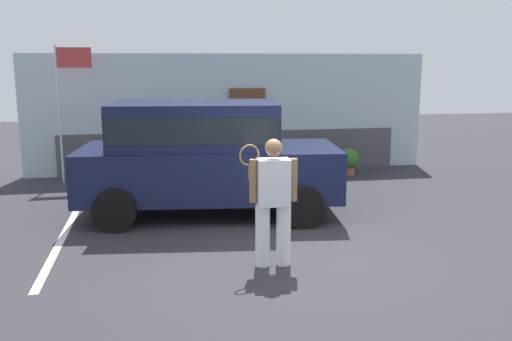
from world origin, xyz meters
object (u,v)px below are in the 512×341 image
(potted_plant_by_porch, at_px, (321,157))
(parked_suv, at_px, (203,153))
(flag_pole, at_px, (66,88))
(potted_plant_secondary, at_px, (348,161))
(tennis_player_man, at_px, (273,200))

(potted_plant_by_porch, bearing_deg, parked_suv, -137.48)
(flag_pole, bearing_deg, potted_plant_secondary, -4.12)
(potted_plant_by_porch, xyz_separation_m, potted_plant_secondary, (0.72, 0.10, -0.12))
(potted_plant_by_porch, height_order, flag_pole, flag_pole)
(parked_suv, distance_m, flag_pole, 4.51)
(tennis_player_man, distance_m, flag_pole, 7.18)
(potted_plant_secondary, relative_size, flag_pole, 0.21)
(tennis_player_man, xyz_separation_m, potted_plant_secondary, (3.10, 5.68, -0.55))
(potted_plant_secondary, bearing_deg, flag_pole, 175.88)
(flag_pole, bearing_deg, tennis_player_man, -60.47)
(tennis_player_man, distance_m, potted_plant_secondary, 6.49)
(tennis_player_man, height_order, flag_pole, flag_pole)
(potted_plant_by_porch, xyz_separation_m, flag_pole, (-5.86, 0.58, 1.67))
(potted_plant_secondary, bearing_deg, parked_suv, -142.43)
(parked_suv, relative_size, flag_pole, 1.53)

